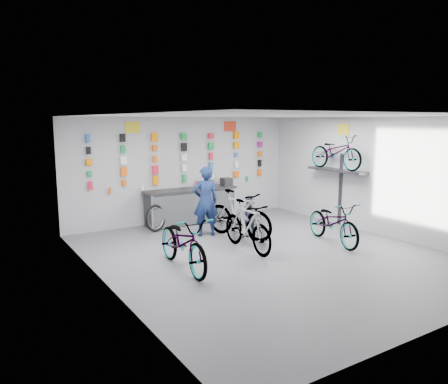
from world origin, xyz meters
TOP-DOWN VIEW (x-y plane):
  - floor at (0.00, 0.00)m, footprint 8.00×8.00m
  - ceiling at (0.00, 0.00)m, footprint 8.00×8.00m
  - wall_back at (0.00, 4.00)m, footprint 7.00×0.00m
  - wall_left at (-3.50, 0.00)m, footprint 0.00×8.00m
  - wall_right at (3.50, 0.00)m, footprint 0.00×8.00m
  - counter at (0.00, 3.54)m, footprint 2.70×0.66m
  - merch_wall at (0.01, 3.93)m, footprint 5.56×0.08m
  - wall_bracket at (3.33, 1.20)m, footprint 0.39×1.90m
  - sign_left at (-1.50, 3.98)m, footprint 0.42×0.02m
  - sign_right at (1.60, 3.98)m, footprint 0.42×0.02m
  - sign_side at (3.48, 1.20)m, footprint 0.02×0.40m
  - bike_left at (-1.96, 0.14)m, footprint 0.84×2.13m
  - bike_center at (-0.17, 0.52)m, footprint 0.60×1.90m
  - bike_right at (1.91, -0.08)m, footprint 1.04×2.05m
  - bike_service at (0.28, 1.51)m, footprint 1.16×2.06m
  - bike_wall at (3.25, 1.20)m, footprint 0.63×1.80m
  - clerk at (-0.33, 2.12)m, footprint 0.73×0.58m
  - customer at (0.47, 1.28)m, footprint 0.67×0.66m
  - spare_wheel at (-1.25, 3.17)m, footprint 0.72×0.40m
  - register at (1.19, 3.55)m, footprint 0.28×0.30m

SIDE VIEW (x-z plane):
  - floor at x=0.00m, z-range 0.00..0.00m
  - spare_wheel at x=-1.25m, z-range 0.00..0.72m
  - counter at x=0.00m, z-range -0.01..0.99m
  - bike_right at x=1.91m, z-range 0.00..1.03m
  - customer at x=0.47m, z-range 0.00..1.09m
  - bike_left at x=-1.96m, z-range 0.00..1.10m
  - bike_center at x=-0.17m, z-range 0.00..1.13m
  - bike_service at x=0.28m, z-range 0.00..1.19m
  - clerk at x=-0.33m, z-range 0.00..1.77m
  - register at x=1.19m, z-range 1.00..1.22m
  - wall_bracket at x=3.33m, z-range 0.46..2.46m
  - wall_back at x=0.00m, z-range -2.00..5.00m
  - wall_left at x=-3.50m, z-range -2.50..5.50m
  - wall_right at x=3.50m, z-range -2.50..5.50m
  - merch_wall at x=0.01m, z-range 1.04..2.60m
  - bike_wall at x=3.25m, z-range 1.58..2.53m
  - sign_side at x=3.48m, z-range 2.50..2.80m
  - sign_left at x=-1.50m, z-range 2.57..2.87m
  - sign_right at x=1.60m, z-range 2.57..2.87m
  - ceiling at x=0.00m, z-range 3.00..3.00m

